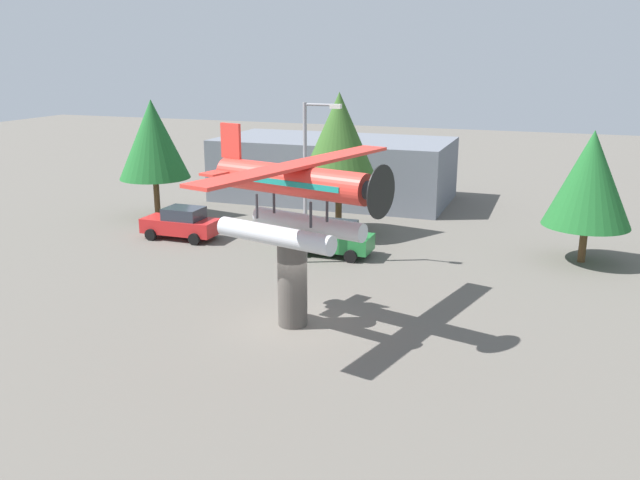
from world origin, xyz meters
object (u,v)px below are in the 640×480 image
tree_west (153,139)px  tree_center_back (590,179)px  car_near_red (181,223)px  storefront_building (334,169)px  display_pedestal (292,282)px  floatplane_monument (294,194)px  car_mid_green (332,238)px  streetlight_primary (309,172)px  tree_east (339,142)px

tree_west → tree_center_back: (24.74, -1.03, -0.70)m
car_near_red → storefront_building: (4.45, 12.86, 1.22)m
display_pedestal → floatplane_monument: size_ratio=0.32×
tree_west → display_pedestal: bearing=-42.3°
floatplane_monument → storefront_building: bearing=119.9°
display_pedestal → tree_center_back: (10.31, 12.10, 2.44)m
car_mid_green → tree_center_back: tree_center_back is taller
streetlight_primary → tree_east: bearing=93.8°
tree_west → tree_east: 11.93m
tree_center_back → streetlight_primary: bearing=-159.4°
tree_east → car_near_red: bearing=-153.8°
floatplane_monument → tree_center_back: size_ratio=1.61×
car_near_red → tree_west: size_ratio=0.58×
car_mid_green → tree_east: 5.93m
streetlight_primary → car_near_red: bearing=168.0°
floatplane_monument → car_mid_green: floatplane_monument is taller
floatplane_monument → tree_east: (-2.63, 13.01, 0.16)m
tree_center_back → display_pedestal: bearing=-130.4°
streetlight_primary → tree_west: streetlight_primary is taller
floatplane_monument → car_mid_green: size_ratio=2.46×
car_mid_green → display_pedestal: bearing=99.8°
tree_east → storefront_building: bearing=110.3°
display_pedestal → tree_west: bearing=137.7°
car_mid_green → streetlight_primary: size_ratio=0.55×
display_pedestal → streetlight_primary: streetlight_primary is taller
display_pedestal → floatplane_monument: 3.34m
car_near_red → streetlight_primary: size_ratio=0.55×
floatplane_monument → car_mid_green: bearing=115.2°
streetlight_primary → tree_center_back: size_ratio=1.20×
car_mid_green → tree_east: bearing=-76.5°
floatplane_monument → tree_center_back: (10.19, 12.13, -0.91)m
display_pedestal → streetlight_primary: bearing=106.1°
floatplane_monument → tree_west: floatplane_monument is taller
car_near_red → tree_east: size_ratio=0.53×
streetlight_primary → storefront_building: bearing=104.2°
car_near_red → tree_center_back: (20.61, 2.95, 3.23)m
car_mid_green → streetlight_primary: bearing=69.7°
storefront_building → car_near_red: bearing=-109.1°
storefront_building → tree_west: size_ratio=2.20×
streetlight_primary → tree_center_back: bearing=20.6°
display_pedestal → streetlight_primary: 8.20m
streetlight_primary → storefront_building: (-3.70, 14.59, -2.38)m
floatplane_monument → display_pedestal: bearing=180.0°
storefront_building → tree_west: (-8.59, -8.88, 2.71)m
car_near_red → tree_east: (7.79, 3.83, 4.29)m
floatplane_monument → tree_west: bearing=152.6°
storefront_building → tree_east: 10.10m
streetlight_primary → tree_west: bearing=155.1°
floatplane_monument → tree_west: (-14.56, 13.16, -0.21)m
car_near_red → tree_center_back: bearing=-171.8°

